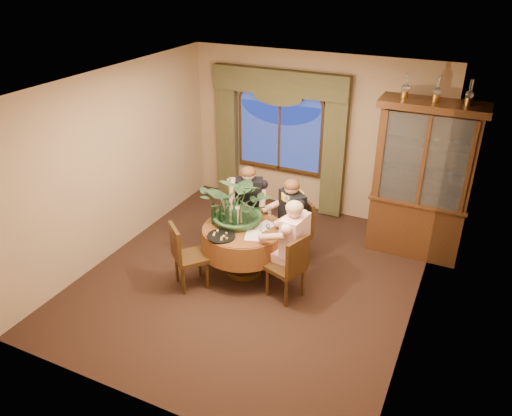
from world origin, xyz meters
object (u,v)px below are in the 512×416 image
at_px(dining_table, 244,250).
at_px(olive_bowl, 246,228).
at_px(chair_back, 245,216).
at_px(wine_bottle_1, 222,213).
at_px(china_cabinet, 422,181).
at_px(chair_front_left, 191,256).
at_px(person_pink, 294,247).
at_px(oil_lamp_right, 470,92).
at_px(centerpiece_plant, 241,179).
at_px(wine_bottle_5, 213,213).
at_px(person_scarf, 292,221).
at_px(wine_bottle_4, 232,213).
at_px(person_back, 249,206).
at_px(wine_bottle_3, 223,209).
at_px(stoneware_vase, 238,215).
at_px(oil_lamp_center, 437,89).
at_px(chair_right, 286,266).
at_px(wine_bottle_0, 234,216).
at_px(oil_lamp_left, 406,86).
at_px(wine_bottle_2, 234,210).

relative_size(dining_table, olive_bowl, 8.93).
height_order(chair_back, wine_bottle_1, wine_bottle_1).
height_order(china_cabinet, chair_back, china_cabinet).
xyz_separation_m(chair_front_left, wine_bottle_1, (0.19, 0.57, 0.44)).
distance_m(chair_back, person_pink, 1.49).
xyz_separation_m(oil_lamp_right, chair_back, (-2.91, -0.87, -2.08)).
relative_size(centerpiece_plant, wine_bottle_5, 3.65).
distance_m(oil_lamp_right, wine_bottle_5, 3.82).
bearing_deg(wine_bottle_5, person_scarf, 35.38).
height_order(oil_lamp_right, wine_bottle_4, oil_lamp_right).
height_order(person_back, wine_bottle_3, person_back).
bearing_deg(chair_front_left, wine_bottle_1, 112.04).
distance_m(oil_lamp_right, stoneware_vase, 3.53).
relative_size(oil_lamp_right, wine_bottle_1, 1.03).
bearing_deg(wine_bottle_4, person_back, 96.88).
relative_size(china_cabinet, chair_front_left, 2.49).
distance_m(chair_front_left, stoneware_vase, 0.87).
bearing_deg(person_pink, oil_lamp_center, -29.78).
height_order(chair_back, stoneware_vase, stoneware_vase).
relative_size(oil_lamp_center, wine_bottle_4, 1.03).
xyz_separation_m(chair_right, wine_bottle_0, (-0.89, 0.25, 0.44)).
relative_size(centerpiece_plant, olive_bowl, 8.63).
relative_size(oil_lamp_left, person_scarf, 0.25).
distance_m(dining_table, wine_bottle_0, 0.55).
bearing_deg(wine_bottle_4, chair_front_left, -116.90).
xyz_separation_m(stoneware_vase, wine_bottle_0, (0.00, -0.10, 0.04)).
bearing_deg(wine_bottle_3, oil_lamp_right, 28.08).
xyz_separation_m(china_cabinet, chair_back, (-2.49, -0.87, -0.72)).
height_order(person_back, wine_bottle_1, person_back).
bearing_deg(wine_bottle_0, stoneware_vase, 90.87).
distance_m(dining_table, wine_bottle_3, 0.67).
bearing_deg(wine_bottle_2, person_scarf, 30.83).
relative_size(chair_front_left, person_pink, 0.70).
bearing_deg(oil_lamp_center, person_pink, -126.84).
height_order(chair_front_left, person_pink, person_pink).
bearing_deg(wine_bottle_0, wine_bottle_3, 154.76).
bearing_deg(centerpiece_plant, china_cabinet, 34.20).
bearing_deg(chair_right, wine_bottle_4, 92.07).
bearing_deg(wine_bottle_0, oil_lamp_center, 36.71).
relative_size(oil_lamp_left, centerpiece_plant, 0.28).
xyz_separation_m(oil_lamp_center, chair_back, (-2.49, -0.87, -2.08)).
bearing_deg(wine_bottle_1, chair_right, -12.69).
height_order(oil_lamp_right, person_pink, oil_lamp_right).
distance_m(oil_lamp_left, wine_bottle_4, 3.00).
xyz_separation_m(dining_table, oil_lamp_center, (2.13, 1.65, 2.19)).
bearing_deg(wine_bottle_1, wine_bottle_3, 114.16).
relative_size(chair_front_left, wine_bottle_2, 2.91).
height_order(chair_right, wine_bottle_5, wine_bottle_5).
bearing_deg(wine_bottle_3, person_scarf, 28.88).
xyz_separation_m(oil_lamp_right, chair_right, (-1.78, -1.93, -2.08)).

